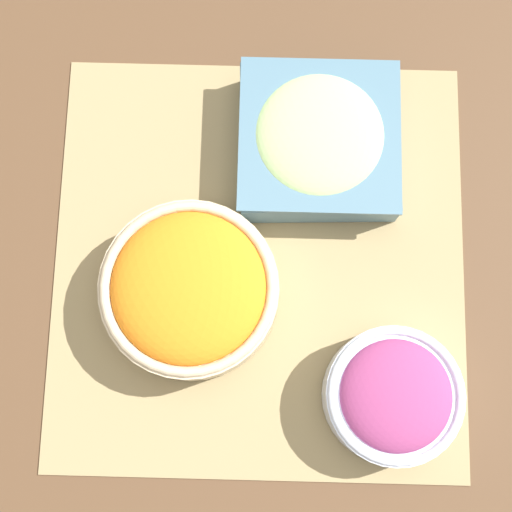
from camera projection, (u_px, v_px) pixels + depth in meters
ground_plane at (256, 262)px, 0.81m from camera, size 3.00×3.00×0.00m
placemat at (256, 261)px, 0.81m from camera, size 0.46×0.48×0.00m
carrot_bowl at (186, 289)px, 0.76m from camera, size 0.19×0.19×0.08m
cucumber_bowl at (315, 140)px, 0.80m from camera, size 0.18×0.18×0.06m
onion_bowl at (390, 395)px, 0.74m from camera, size 0.14×0.14×0.07m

